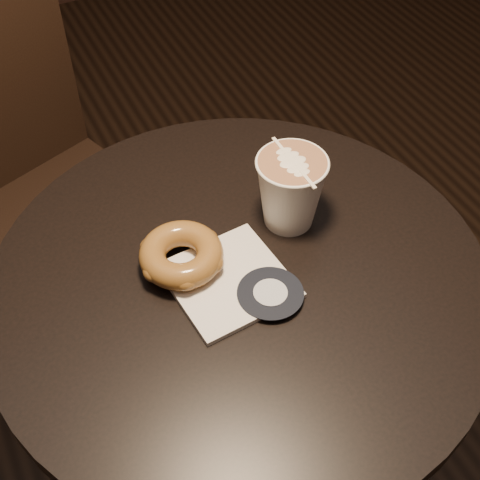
{
  "coord_description": "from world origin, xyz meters",
  "views": [
    {
      "loc": [
        -0.26,
        -0.52,
        1.47
      ],
      "look_at": [
        0.01,
        0.03,
        0.79
      ],
      "focal_mm": 50.0,
      "sensor_mm": 36.0,
      "label": 1
    }
  ],
  "objects_px": {
    "cafe_table": "(240,353)",
    "pastry_bag": "(229,281)",
    "doughnut": "(181,255)",
    "latte_cup": "(290,192)",
    "chair": "(28,160)"
  },
  "relations": [
    {
      "from": "cafe_table",
      "to": "pastry_bag",
      "type": "bearing_deg",
      "value": -165.31
    },
    {
      "from": "pastry_bag",
      "to": "doughnut",
      "type": "xyz_separation_m",
      "value": [
        -0.05,
        0.05,
        0.02
      ]
    },
    {
      "from": "latte_cup",
      "to": "doughnut",
      "type": "bearing_deg",
      "value": -175.24
    },
    {
      "from": "cafe_table",
      "to": "pastry_bag",
      "type": "distance_m",
      "value": 0.2
    },
    {
      "from": "cafe_table",
      "to": "latte_cup",
      "type": "relative_size",
      "value": 6.59
    },
    {
      "from": "chair",
      "to": "latte_cup",
      "type": "relative_size",
      "value": 8.42
    },
    {
      "from": "cafe_table",
      "to": "latte_cup",
      "type": "bearing_deg",
      "value": 29.53
    },
    {
      "from": "chair",
      "to": "doughnut",
      "type": "relative_size",
      "value": 8.23
    },
    {
      "from": "cafe_table",
      "to": "chair",
      "type": "xyz_separation_m",
      "value": [
        -0.18,
        0.63,
        -0.02
      ]
    },
    {
      "from": "pastry_bag",
      "to": "latte_cup",
      "type": "relative_size",
      "value": 1.33
    },
    {
      "from": "doughnut",
      "to": "latte_cup",
      "type": "height_order",
      "value": "latte_cup"
    },
    {
      "from": "cafe_table",
      "to": "pastry_bag",
      "type": "height_order",
      "value": "pastry_bag"
    },
    {
      "from": "doughnut",
      "to": "cafe_table",
      "type": "bearing_deg",
      "value": -36.49
    },
    {
      "from": "pastry_bag",
      "to": "doughnut",
      "type": "relative_size",
      "value": 1.3
    },
    {
      "from": "pastry_bag",
      "to": "latte_cup",
      "type": "bearing_deg",
      "value": 22.94
    }
  ]
}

